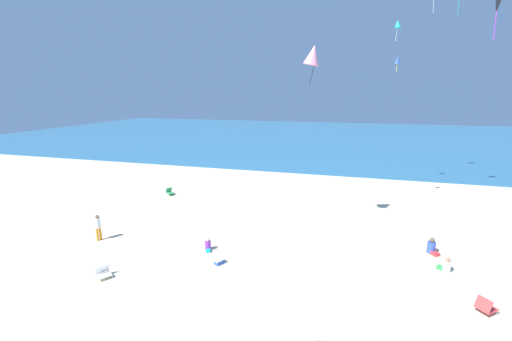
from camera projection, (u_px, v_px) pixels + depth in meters
name	position (u px, v px, depth m)	size (l,w,h in m)	color
ground_plane	(266.00, 215.00, 21.73)	(120.00, 120.00, 0.00)	beige
ocean_water	(319.00, 136.00, 60.98)	(120.00, 60.00, 0.05)	teal
beach_chair_far_left	(103.00, 273.00, 14.32)	(0.81, 0.81, 0.51)	white
beach_chair_far_right	(486.00, 306.00, 11.98)	(0.85, 0.84, 0.64)	#D13D3D
beach_chair_mid_beach	(170.00, 192.00, 25.88)	(0.76, 0.73, 0.59)	#2D9956
cooler_box	(219.00, 261.00, 15.49)	(0.49, 0.57, 0.23)	#2D56B7
person_0	(446.00, 266.00, 14.80)	(0.63, 0.59, 0.72)	white
person_2	(208.00, 246.00, 16.80)	(0.47, 0.59, 0.66)	purple
person_3	(98.00, 226.00, 17.80)	(0.40, 0.40, 1.49)	orange
person_4	(432.00, 248.00, 16.47)	(0.64, 0.73, 0.82)	blue
kite_teal	(398.00, 24.00, 23.60)	(0.70, 0.69, 1.49)	#1EADAD
kite_blue	(397.00, 60.00, 20.85)	(0.41, 0.46, 0.98)	blue
kite_black	(499.00, 0.00, 10.64)	(0.15, 0.77, 1.71)	black
kite_pink	(313.00, 55.00, 16.54)	(1.02, 0.87, 2.03)	pink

